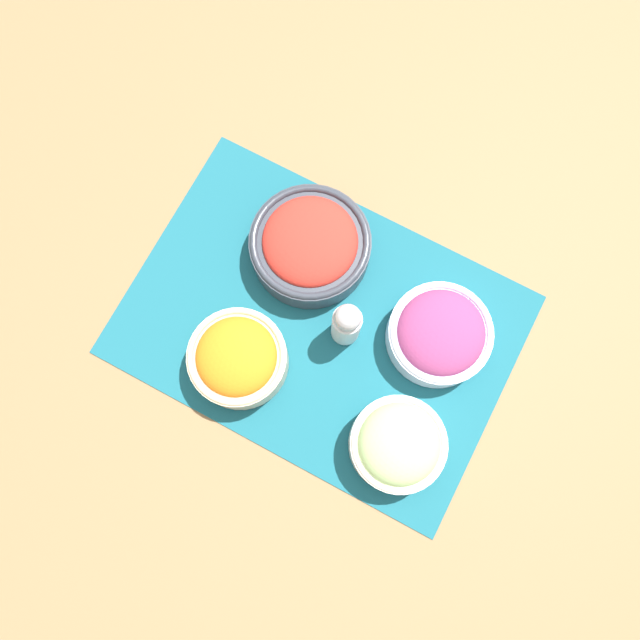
# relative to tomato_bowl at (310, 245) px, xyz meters

# --- Properties ---
(ground_plane) EXTENTS (3.00, 3.00, 0.00)m
(ground_plane) POSITION_rel_tomato_bowl_xyz_m (0.07, -0.09, -0.04)
(ground_plane) COLOR olive
(placemat) EXTENTS (0.58, 0.41, 0.00)m
(placemat) POSITION_rel_tomato_bowl_xyz_m (0.07, -0.09, -0.04)
(placemat) COLOR #195B6B
(placemat) RESTS_ON ground_plane
(tomato_bowl) EXTENTS (0.18, 0.18, 0.08)m
(tomato_bowl) POSITION_rel_tomato_bowl_xyz_m (0.00, 0.00, 0.00)
(tomato_bowl) COLOR #333842
(tomato_bowl) RESTS_ON placemat
(onion_bowl) EXTENTS (0.15, 0.15, 0.07)m
(onion_bowl) POSITION_rel_tomato_bowl_xyz_m (0.23, -0.03, -0.00)
(onion_bowl) COLOR silver
(onion_bowl) RESTS_ON placemat
(cucumber_bowl) EXTENTS (0.14, 0.14, 0.08)m
(cucumber_bowl) POSITION_rel_tomato_bowl_xyz_m (0.25, -0.20, 0.00)
(cucumber_bowl) COLOR silver
(cucumber_bowl) RESTS_ON placemat
(carrot_bowl) EXTENTS (0.14, 0.14, 0.08)m
(carrot_bowl) POSITION_rel_tomato_bowl_xyz_m (-0.01, -0.20, 0.00)
(carrot_bowl) COLOR beige
(carrot_bowl) RESTS_ON placemat
(pepper_shaker) EXTENTS (0.04, 0.04, 0.12)m
(pepper_shaker) POSITION_rel_tomato_bowl_xyz_m (0.11, -0.09, 0.02)
(pepper_shaker) COLOR silver
(pepper_shaker) RESTS_ON placemat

